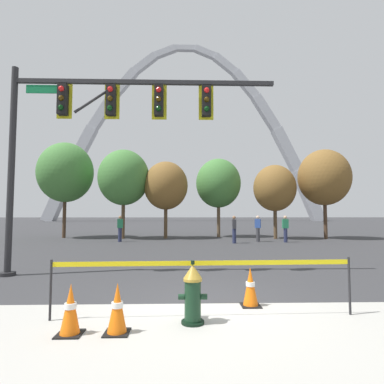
% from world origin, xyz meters
% --- Properties ---
extents(ground_plane, '(240.00, 240.00, 0.00)m').
position_xyz_m(ground_plane, '(0.00, 0.00, 0.00)').
color(ground_plane, '#333335').
extents(fire_hydrant, '(0.46, 0.48, 0.99)m').
position_xyz_m(fire_hydrant, '(-0.22, -1.06, 0.47)').
color(fire_hydrant, black).
rests_on(fire_hydrant, ground).
extents(caution_tape_barrier, '(5.07, 0.19, 0.99)m').
position_xyz_m(caution_tape_barrier, '(-0.02, -0.79, 0.67)').
color(caution_tape_barrier, '#232326').
rests_on(caution_tape_barrier, ground).
extents(traffic_cone_by_hydrant, '(0.36, 0.36, 0.73)m').
position_xyz_m(traffic_cone_by_hydrant, '(0.89, -0.17, 0.36)').
color(traffic_cone_by_hydrant, black).
rests_on(traffic_cone_by_hydrant, ground).
extents(traffic_cone_mid_sidewalk, '(0.36, 0.36, 0.73)m').
position_xyz_m(traffic_cone_mid_sidewalk, '(-1.33, -1.44, 0.36)').
color(traffic_cone_mid_sidewalk, black).
rests_on(traffic_cone_mid_sidewalk, ground).
extents(traffic_cone_curb_edge, '(0.36, 0.36, 0.73)m').
position_xyz_m(traffic_cone_curb_edge, '(-2.00, -1.47, 0.36)').
color(traffic_cone_curb_edge, black).
rests_on(traffic_cone_curb_edge, ground).
extents(traffic_signal_gantry, '(7.82, 0.44, 6.00)m').
position_xyz_m(traffic_signal_gantry, '(-2.92, 2.87, 4.40)').
color(traffic_signal_gantry, '#232326').
rests_on(traffic_signal_gantry, ground).
extents(monument_arch, '(61.16, 2.42, 39.98)m').
position_xyz_m(monument_arch, '(-0.00, 61.67, 17.97)').
color(monument_arch, '#B2B5BC').
rests_on(monument_arch, ground).
extents(tree_far_left, '(3.87, 3.87, 6.78)m').
position_xyz_m(tree_far_left, '(-8.80, 16.21, 4.64)').
color(tree_far_left, '#473323').
rests_on(tree_far_left, ground).
extents(tree_left_mid, '(3.51, 3.51, 6.15)m').
position_xyz_m(tree_left_mid, '(-4.52, 15.46, 4.20)').
color(tree_left_mid, brown).
rests_on(tree_left_mid, ground).
extents(tree_center_left, '(3.05, 3.05, 5.34)m').
position_xyz_m(tree_center_left, '(-1.60, 15.51, 3.65)').
color(tree_center_left, brown).
rests_on(tree_center_left, ground).
extents(tree_center_right, '(3.30, 3.30, 5.78)m').
position_xyz_m(tree_center_right, '(2.22, 16.79, 3.95)').
color(tree_center_right, brown).
rests_on(tree_center_right, ground).
extents(tree_right_mid, '(2.89, 2.89, 5.06)m').
position_xyz_m(tree_right_mid, '(5.90, 15.02, 3.46)').
color(tree_right_mid, brown).
rests_on(tree_right_mid, ground).
extents(tree_far_right, '(3.50, 3.50, 6.13)m').
position_xyz_m(tree_far_right, '(9.31, 14.92, 4.19)').
color(tree_far_right, '#473323').
rests_on(tree_far_right, ground).
extents(pedestrian_walking_left, '(0.37, 0.27, 1.59)m').
position_xyz_m(pedestrian_walking_left, '(-4.24, 13.11, 0.82)').
color(pedestrian_walking_left, '#232847').
rests_on(pedestrian_walking_left, ground).
extents(pedestrian_standing_center, '(0.39, 0.32, 1.59)m').
position_xyz_m(pedestrian_standing_center, '(4.20, 12.94, 0.82)').
color(pedestrian_standing_center, '#38383D').
rests_on(pedestrian_standing_center, ground).
extents(pedestrian_walking_right, '(0.22, 0.34, 1.59)m').
position_xyz_m(pedestrian_walking_right, '(2.58, 11.98, 0.82)').
color(pedestrian_walking_right, '#232847').
rests_on(pedestrian_walking_right, ground).
extents(pedestrian_near_trees, '(0.35, 0.22, 1.59)m').
position_xyz_m(pedestrian_near_trees, '(5.75, 12.48, 0.82)').
color(pedestrian_near_trees, '#232847').
rests_on(pedestrian_near_trees, ground).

